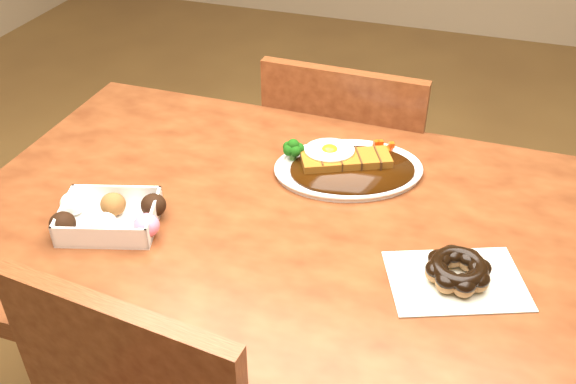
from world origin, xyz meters
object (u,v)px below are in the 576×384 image
(table, at_px, (275,252))
(katsu_curry_plate, at_px, (346,165))
(pon_de_ring, at_px, (458,271))
(chair_far, at_px, (349,182))
(donut_box, at_px, (109,215))

(table, bearing_deg, katsu_curry_plate, 62.95)
(pon_de_ring, bearing_deg, table, 167.12)
(chair_far, relative_size, katsu_curry_plate, 2.41)
(chair_far, height_order, katsu_curry_plate, chair_far)
(donut_box, bearing_deg, pon_de_ring, 4.84)
(chair_far, xyz_separation_m, pon_de_ring, (0.32, -0.62, 0.29))
(katsu_curry_plate, height_order, donut_box, katsu_curry_plate)
(katsu_curry_plate, relative_size, donut_box, 1.71)
(table, relative_size, donut_box, 5.67)
(katsu_curry_plate, bearing_deg, table, -117.05)
(donut_box, bearing_deg, table, 25.78)
(chair_far, bearing_deg, katsu_curry_plate, 101.94)
(katsu_curry_plate, bearing_deg, pon_de_ring, -45.61)
(chair_far, xyz_separation_m, katsu_curry_plate, (0.07, -0.35, 0.29))
(donut_box, distance_m, pon_de_ring, 0.63)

